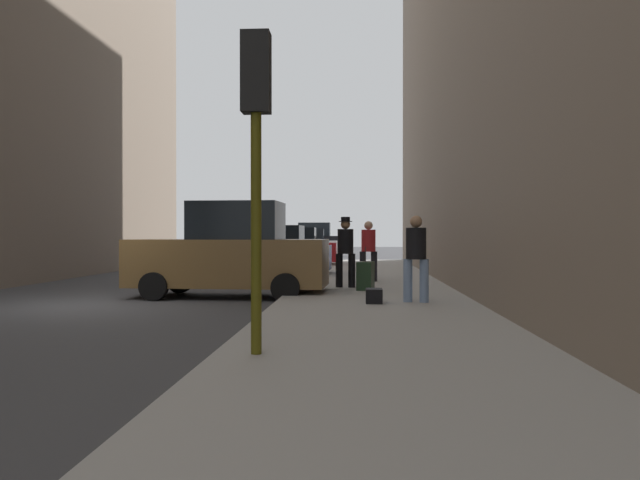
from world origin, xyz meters
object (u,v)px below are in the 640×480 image
at_px(duffel_bag, 374,296).
at_px(rolling_suitcase, 366,276).
at_px(parked_blue_sedan, 270,253).
at_px(pedestrian_in_jeans, 416,254).
at_px(parked_silver_sedan, 304,246).
at_px(pedestrian_with_fedora, 345,248).
at_px(fire_hydrant, 319,266).
at_px(pedestrian_in_red_jacket, 368,248).
at_px(parked_bronze_suv, 231,254).
at_px(traffic_light, 256,121).
at_px(parked_red_hatchback, 291,248).
at_px(parked_black_suv, 312,241).

bearing_deg(duffel_bag, rolling_suitcase, 92.56).
distance_m(parked_blue_sedan, pedestrian_in_jeans, 9.76).
relative_size(parked_silver_sedan, pedestrian_with_fedora, 2.40).
relative_size(parked_blue_sedan, pedestrian_in_jeans, 2.49).
height_order(parked_silver_sedan, duffel_bag, parked_silver_sedan).
xyz_separation_m(pedestrian_in_jeans, rolling_suitcase, (-0.96, 2.64, -0.61)).
bearing_deg(fire_hydrant, pedestrian_with_fedora, -75.64).
bearing_deg(parked_blue_sedan, pedestrian_in_jeans, -64.87).
relative_size(pedestrian_in_red_jacket, pedestrian_in_jeans, 1.00).
bearing_deg(duffel_bag, pedestrian_with_fedora, 99.93).
bearing_deg(rolling_suitcase, parked_bronze_suv, -171.97).
bearing_deg(duffel_bag, traffic_light, -105.56).
bearing_deg(parked_silver_sedan, fire_hydrant, -83.51).
xyz_separation_m(parked_red_hatchback, parked_silver_sedan, (-0.00, 7.06, 0.00)).
relative_size(traffic_light, pedestrian_in_red_jacket, 2.11).
bearing_deg(parked_bronze_suv, pedestrian_in_jeans, -27.89).
distance_m(parked_silver_sedan, rolling_suitcase, 20.26).
bearing_deg(pedestrian_in_jeans, traffic_light, -112.80).
xyz_separation_m(parked_blue_sedan, parked_silver_sedan, (-0.00, 13.82, 0.00)).
distance_m(traffic_light, pedestrian_in_jeans, 6.13).
height_order(parked_blue_sedan, fire_hydrant, parked_blue_sedan).
xyz_separation_m(fire_hydrant, pedestrian_in_jeans, (2.34, -6.80, 0.61)).
bearing_deg(parked_blue_sedan, parked_bronze_suv, -90.00).
xyz_separation_m(traffic_light, pedestrian_in_red_jacket, (1.45, 10.81, -1.65)).
xyz_separation_m(pedestrian_in_red_jacket, duffel_bag, (0.01, -5.58, -0.81)).
xyz_separation_m(parked_bronze_suv, pedestrian_in_red_jacket, (3.30, 3.17, 0.07)).
bearing_deg(parked_blue_sedan, traffic_light, -82.60).
height_order(traffic_light, rolling_suitcase, traffic_light).
distance_m(fire_hydrant, traffic_light, 12.46).
height_order(parked_black_suv, traffic_light, traffic_light).
height_order(parked_bronze_suv, parked_silver_sedan, parked_bronze_suv).
relative_size(parked_blue_sedan, pedestrian_with_fedora, 2.40).
bearing_deg(traffic_light, parked_silver_sedan, 93.77).
relative_size(parked_blue_sedan, fire_hydrant, 6.05).
xyz_separation_m(parked_blue_sedan, parked_black_suv, (-0.00, 20.16, 0.18)).
height_order(parked_red_hatchback, fire_hydrant, parked_red_hatchback).
relative_size(parked_red_hatchback, duffel_bag, 9.59).
bearing_deg(parked_bronze_suv, parked_black_suv, 90.00).
bearing_deg(traffic_light, duffel_bag, 74.44).
distance_m(parked_black_suv, fire_hydrant, 22.27).
relative_size(parked_bronze_suv, parked_blue_sedan, 1.10).
height_order(parked_silver_sedan, pedestrian_with_fedora, pedestrian_with_fedora).
bearing_deg(parked_red_hatchback, parked_silver_sedan, 90.00).
xyz_separation_m(parked_red_hatchback, pedestrian_in_jeans, (4.14, -15.59, 0.26)).
bearing_deg(pedestrian_in_red_jacket, pedestrian_with_fedora, -106.96).
distance_m(parked_blue_sedan, pedestrian_in_red_jacket, 4.80).
xyz_separation_m(fire_hydrant, pedestrian_in_red_jacket, (1.50, -1.44, 0.61)).
xyz_separation_m(parked_black_suv, fire_hydrant, (1.80, -22.19, -0.54)).
bearing_deg(rolling_suitcase, pedestrian_with_fedora, 125.11).
xyz_separation_m(parked_blue_sedan, parked_red_hatchback, (0.00, 6.76, 0.00)).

